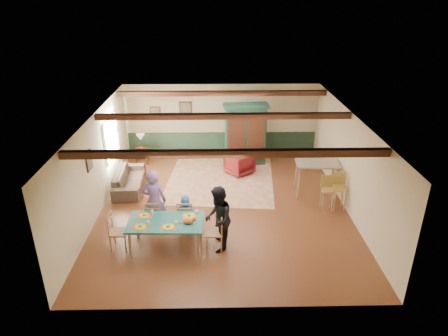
{
  "coord_description": "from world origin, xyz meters",
  "views": [
    {
      "loc": [
        -0.2,
        -10.07,
        5.77
      ],
      "look_at": [
        0.01,
        0.2,
        1.15
      ],
      "focal_mm": 32.0,
      "sensor_mm": 36.0,
      "label": 1
    }
  ],
  "objects_px": {
    "sofa": "(129,179)",
    "person_man": "(154,201)",
    "person_child": "(186,213)",
    "dining_chair_far_right": "(186,216)",
    "armchair": "(239,163)",
    "dining_table": "(167,235)",
    "table_lamp": "(141,141)",
    "end_table": "(142,156)",
    "dining_chair_end_right": "(214,232)",
    "bar_stool_right": "(339,192)",
    "dining_chair_end_left": "(119,231)",
    "armoire": "(245,134)",
    "counter_table": "(316,179)",
    "dining_chair_far_left": "(155,216)",
    "cat": "(188,221)",
    "person_woman": "(218,219)",
    "bar_stool_left": "(327,194)"
  },
  "relations": [
    {
      "from": "armoire",
      "to": "counter_table",
      "type": "height_order",
      "value": "armoire"
    },
    {
      "from": "person_woman",
      "to": "bar_stool_left",
      "type": "xyz_separation_m",
      "value": [
        3.08,
        1.78,
        -0.31
      ]
    },
    {
      "from": "dining_table",
      "to": "table_lamp",
      "type": "distance_m",
      "value": 5.45
    },
    {
      "from": "dining_table",
      "to": "sofa",
      "type": "distance_m",
      "value": 3.6
    },
    {
      "from": "dining_chair_end_right",
      "to": "sofa",
      "type": "distance_m",
      "value": 4.25
    },
    {
      "from": "dining_table",
      "to": "dining_chair_far_right",
      "type": "distance_m",
      "value": 0.82
    },
    {
      "from": "dining_chair_end_right",
      "to": "counter_table",
      "type": "relative_size",
      "value": 0.74
    },
    {
      "from": "end_table",
      "to": "person_man",
      "type": "bearing_deg",
      "value": -76.21
    },
    {
      "from": "cat",
      "to": "table_lamp",
      "type": "distance_m",
      "value": 5.71
    },
    {
      "from": "dining_chair_far_left",
      "to": "person_child",
      "type": "xyz_separation_m",
      "value": [
        0.8,
        0.06,
        0.03
      ]
    },
    {
      "from": "person_man",
      "to": "armchair",
      "type": "distance_m",
      "value": 4.24
    },
    {
      "from": "dining_chair_far_left",
      "to": "armoire",
      "type": "xyz_separation_m",
      "value": [
        2.62,
        4.44,
        0.62
      ]
    },
    {
      "from": "dining_chair_end_left",
      "to": "counter_table",
      "type": "relative_size",
      "value": 0.74
    },
    {
      "from": "dining_chair_end_left",
      "to": "person_man",
      "type": "relative_size",
      "value": 0.55
    },
    {
      "from": "person_man",
      "to": "person_child",
      "type": "bearing_deg",
      "value": 180.0
    },
    {
      "from": "dining_chair_end_left",
      "to": "person_child",
      "type": "distance_m",
      "value": 1.73
    },
    {
      "from": "bar_stool_right",
      "to": "dining_chair_far_right",
      "type": "bearing_deg",
      "value": -164.36
    },
    {
      "from": "sofa",
      "to": "person_man",
      "type": "bearing_deg",
      "value": -157.24
    },
    {
      "from": "person_child",
      "to": "table_lamp",
      "type": "bearing_deg",
      "value": -65.46
    },
    {
      "from": "sofa",
      "to": "end_table",
      "type": "relative_size",
      "value": 3.53
    },
    {
      "from": "dining_chair_far_left",
      "to": "person_child",
      "type": "distance_m",
      "value": 0.8
    },
    {
      "from": "dining_chair_far_right",
      "to": "person_child",
      "type": "height_order",
      "value": "person_child"
    },
    {
      "from": "dining_chair_far_right",
      "to": "cat",
      "type": "height_order",
      "value": "dining_chair_far_right"
    },
    {
      "from": "dining_chair_far_right",
      "to": "cat",
      "type": "bearing_deg",
      "value": 100.37
    },
    {
      "from": "end_table",
      "to": "bar_stool_right",
      "type": "xyz_separation_m",
      "value": [
        6.14,
        -3.44,
        0.26
      ]
    },
    {
      "from": "dining_chair_far_left",
      "to": "end_table",
      "type": "xyz_separation_m",
      "value": [
        -1.08,
        4.51,
        -0.18
      ]
    },
    {
      "from": "dining_chair_end_right",
      "to": "end_table",
      "type": "distance_m",
      "value": 5.88
    },
    {
      "from": "sofa",
      "to": "bar_stool_right",
      "type": "bearing_deg",
      "value": -106.07
    },
    {
      "from": "dining_table",
      "to": "dining_chair_far_left",
      "type": "height_order",
      "value": "dining_chair_far_left"
    },
    {
      "from": "person_man",
      "to": "counter_table",
      "type": "height_order",
      "value": "person_man"
    },
    {
      "from": "dining_chair_far_left",
      "to": "dining_chair_end_right",
      "type": "distance_m",
      "value": 1.7
    },
    {
      "from": "dining_chair_far_left",
      "to": "counter_table",
      "type": "bearing_deg",
      "value": -155.18
    },
    {
      "from": "armchair",
      "to": "counter_table",
      "type": "xyz_separation_m",
      "value": [
        2.23,
        -1.59,
        0.16
      ]
    },
    {
      "from": "dining_chair_far_left",
      "to": "person_woman",
      "type": "xyz_separation_m",
      "value": [
        1.62,
        -0.76,
        0.35
      ]
    },
    {
      "from": "dining_chair_far_left",
      "to": "cat",
      "type": "relative_size",
      "value": 2.64
    },
    {
      "from": "person_woman",
      "to": "table_lamp",
      "type": "xyz_separation_m",
      "value": [
        -2.7,
        5.27,
        0.02
      ]
    },
    {
      "from": "person_man",
      "to": "dining_chair_far_right",
      "type": "bearing_deg",
      "value": 174.29
    },
    {
      "from": "dining_chair_end_left",
      "to": "dining_chair_far_left",
      "type": "bearing_deg",
      "value": -46.17
    },
    {
      "from": "sofa",
      "to": "table_lamp",
      "type": "relative_size",
      "value": 3.86
    },
    {
      "from": "dining_chair_far_right",
      "to": "table_lamp",
      "type": "distance_m",
      "value": 4.92
    },
    {
      "from": "dining_chair_far_right",
      "to": "cat",
      "type": "relative_size",
      "value": 2.64
    },
    {
      "from": "cat",
      "to": "dining_chair_end_right",
      "type": "bearing_deg",
      "value": 9.46
    },
    {
      "from": "person_woman",
      "to": "dining_table",
      "type": "bearing_deg",
      "value": -90.0
    },
    {
      "from": "sofa",
      "to": "cat",
      "type": "bearing_deg",
      "value": -151.02
    },
    {
      "from": "dining_table",
      "to": "armchair",
      "type": "relative_size",
      "value": 2.2
    },
    {
      "from": "cat",
      "to": "person_woman",
      "type": "bearing_deg",
      "value": 8.13
    },
    {
      "from": "dining_chair_far_right",
      "to": "table_lamp",
      "type": "relative_size",
      "value": 1.79
    },
    {
      "from": "person_woman",
      "to": "bar_stool_left",
      "type": "height_order",
      "value": "person_woman"
    },
    {
      "from": "end_table",
      "to": "counter_table",
      "type": "distance_m",
      "value": 6.23
    },
    {
      "from": "person_man",
      "to": "person_child",
      "type": "xyz_separation_m",
      "value": [
        0.79,
        -0.02,
        -0.36
      ]
    }
  ]
}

